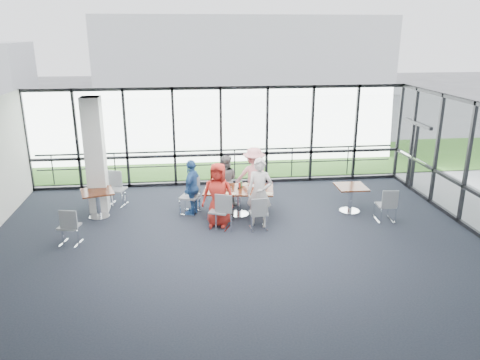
{
  "coord_description": "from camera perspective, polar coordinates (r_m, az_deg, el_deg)",
  "views": [
    {
      "loc": [
        -1.13,
        -9.73,
        4.87
      ],
      "look_at": [
        0.25,
        1.92,
        1.1
      ],
      "focal_mm": 35.0,
      "sensor_mm": 36.0,
      "label": 1
    }
  ],
  "objects": [
    {
      "name": "chair_spare_r",
      "position": [
        12.98,
        17.3,
        -2.94
      ],
      "size": [
        0.48,
        0.48,
        0.89
      ],
      "primitive_type": null,
      "rotation": [
        0.0,
        0.0,
        -0.1
      ],
      "color": "gray",
      "rests_on": "ground"
    },
    {
      "name": "chair_main_fr",
      "position": [
        13.72,
        2.28,
        -1.15
      ],
      "size": [
        0.49,
        0.49,
        0.83
      ],
      "primitive_type": null,
      "rotation": [
        0.0,
        0.0,
        2.91
      ],
      "color": "gray",
      "rests_on": "ground"
    },
    {
      "name": "diner_near_left",
      "position": [
        12.0,
        -2.69,
        -1.81
      ],
      "size": [
        0.95,
        0.76,
        1.69
      ],
      "primitive_type": "imported",
      "rotation": [
        0.0,
        0.0,
        -0.3
      ],
      "color": "red",
      "rests_on": "ground"
    },
    {
      "name": "hangar_main",
      "position": [
        42.08,
        0.25,
        15.27
      ],
      "size": [
        24.0,
        10.0,
        6.0
      ],
      "primitive_type": "cube",
      "color": "silver",
      "rests_on": "ground"
    },
    {
      "name": "exit_door",
      "position": [
        15.72,
        20.47,
        2.61
      ],
      "size": [
        0.12,
        1.6,
        2.1
      ],
      "primitive_type": "cube",
      "color": "black",
      "rests_on": "ground"
    },
    {
      "name": "menu_a",
      "position": [
        12.35,
        -1.15,
        -1.65
      ],
      "size": [
        0.34,
        0.3,
        0.0
      ],
      "primitive_type": "cube",
      "rotation": [
        0.0,
        0.0,
        -0.41
      ],
      "color": "silver",
      "rests_on": "main_table"
    },
    {
      "name": "menu_c",
      "position": [
        13.1,
        0.51,
        -0.5
      ],
      "size": [
        0.34,
        0.32,
        0.0
      ],
      "primitive_type": "cube",
      "rotation": [
        0.0,
        0.0,
        0.59
      ],
      "color": "silver",
      "rests_on": "main_table"
    },
    {
      "name": "tumbler_c",
      "position": [
        12.92,
        0.16,
        -0.47
      ],
      "size": [
        0.07,
        0.07,
        0.13
      ],
      "primitive_type": "cylinder",
      "color": "white",
      "rests_on": "main_table"
    },
    {
      "name": "tumbler_b",
      "position": [
        12.54,
        1.16,
        -1.02
      ],
      "size": [
        0.07,
        0.07,
        0.14
      ],
      "primitive_type": "cylinder",
      "color": "white",
      "rests_on": "main_table"
    },
    {
      "name": "main_table",
      "position": [
        12.75,
        -0.16,
        -1.64
      ],
      "size": [
        2.01,
        1.32,
        0.75
      ],
      "rotation": [
        0.0,
        0.0,
        -0.17
      ],
      "color": "#3B160F",
      "rests_on": "ground"
    },
    {
      "name": "plate_nr",
      "position": [
        12.39,
        2.32,
        -1.58
      ],
      "size": [
        0.26,
        0.26,
        0.01
      ],
      "primitive_type": "cylinder",
      "color": "white",
      "rests_on": "main_table"
    },
    {
      "name": "tumbler_a",
      "position": [
        12.48,
        -1.15,
        -1.13
      ],
      "size": [
        0.07,
        0.07,
        0.13
      ],
      "primitive_type": "cylinder",
      "color": "white",
      "rests_on": "main_table"
    },
    {
      "name": "ceiling",
      "position": [
        9.93,
        -0.14,
        8.15
      ],
      "size": [
        12.0,
        10.0,
        0.04
      ],
      "primitive_type": "cube",
      "color": "white",
      "rests_on": "ground"
    },
    {
      "name": "tumbler_d",
      "position": [
        12.61,
        -3.22,
        -0.91
      ],
      "size": [
        0.08,
        0.08,
        0.15
      ],
      "primitive_type": "cylinder",
      "color": "white",
      "rests_on": "main_table"
    },
    {
      "name": "plate_fr",
      "position": [
        12.96,
        1.97,
        -0.68
      ],
      "size": [
        0.27,
        0.27,
        0.01
      ],
      "primitive_type": "cylinder",
      "color": "white",
      "rests_on": "main_table"
    },
    {
      "name": "diner_near_right",
      "position": [
        11.97,
        2.4,
        -1.56
      ],
      "size": [
        0.79,
        0.69,
        1.81
      ],
      "primitive_type": "imported",
      "rotation": [
        0.0,
        0.0,
        -0.37
      ],
      "color": "silver",
      "rests_on": "ground"
    },
    {
      "name": "side_table_right",
      "position": [
        13.34,
        13.37,
        -1.24
      ],
      "size": [
        0.82,
        0.82,
        0.75
      ],
      "rotation": [
        0.0,
        0.0,
        -0.02
      ],
      "color": "#3B160F",
      "rests_on": "ground"
    },
    {
      "name": "plate_nl",
      "position": [
        12.42,
        -2.57,
        -1.53
      ],
      "size": [
        0.24,
        0.24,
        0.01
      ],
      "primitive_type": "cylinder",
      "color": "white",
      "rests_on": "main_table"
    },
    {
      "name": "ketchup_bottle",
      "position": [
        12.7,
        -0.07,
        -0.68
      ],
      "size": [
        0.06,
        0.06,
        0.18
      ],
      "primitive_type": "cylinder",
      "color": "#A02518",
      "rests_on": "main_table"
    },
    {
      "name": "diner_end",
      "position": [
        12.82,
        -5.85,
        -0.89
      ],
      "size": [
        0.82,
        1.03,
        1.55
      ],
      "primitive_type": "imported",
      "rotation": [
        0.0,
        0.0,
        -1.98
      ],
      "color": "#2B589A",
      "rests_on": "ground"
    },
    {
      "name": "apron",
      "position": [
        20.35,
        -3.4,
        3.89
      ],
      "size": [
        80.0,
        70.0,
        0.02
      ],
      "primitive_type": "cube",
      "color": "slate",
      "rests_on": "ground"
    },
    {
      "name": "diner_far_right",
      "position": [
        13.43,
        1.72,
        0.42
      ],
      "size": [
        1.21,
        0.82,
        1.71
      ],
      "primitive_type": "imported",
      "rotation": [
        0.0,
        0.0,
        2.9
      ],
      "color": "pink",
      "rests_on": "ground"
    },
    {
      "name": "guard_rail",
      "position": [
        15.98,
        -2.46,
        1.93
      ],
      "size": [
        12.0,
        0.06,
        0.06
      ],
      "primitive_type": "cylinder",
      "rotation": [
        0.0,
        1.57,
        0.0
      ],
      "color": "#2D2D33",
      "rests_on": "ground"
    },
    {
      "name": "wall_front",
      "position": [
        5.86,
        5.77,
        -16.21
      ],
      "size": [
        12.0,
        0.1,
        3.2
      ],
      "primitive_type": "cube",
      "color": "silver",
      "rests_on": "ground"
    },
    {
      "name": "green_bottle",
      "position": [
        12.73,
        0.1,
        -0.59
      ],
      "size": [
        0.05,
        0.05,
        0.2
      ],
      "primitive_type": "cylinder",
      "color": "#236829",
      "rests_on": "main_table"
    },
    {
      "name": "structural_column",
      "position": [
        13.37,
        -17.22,
        2.85
      ],
      "size": [
        0.5,
        0.5,
        3.2
      ],
      "primitive_type": "cube",
      "color": "white",
      "rests_on": "ground"
    },
    {
      "name": "plate_fl",
      "position": [
        13.01,
        -2.32,
        -0.62
      ],
      "size": [
        0.28,
        0.28,
        0.01
      ],
      "primitive_type": "cylinder",
      "color": "white",
      "rests_on": "main_table"
    },
    {
      "name": "grass_strip",
      "position": [
        18.41,
        -3.01,
        2.49
      ],
      "size": [
        80.0,
        5.0,
        0.01
      ],
      "primitive_type": "cube",
      "color": "#345F1A",
      "rests_on": "ground"
    },
    {
      "name": "chair_spare_la",
      "position": [
        11.79,
        -20.1,
        -5.34
      ],
      "size": [
        0.53,
        0.53,
        0.9
      ],
      "primitive_type": null,
      "rotation": [
        0.0,
        0.0,
        -0.24
      ],
      "color": "gray",
      "rests_on": "ground"
    },
    {
      "name": "floor",
      "position": [
        10.94,
        -0.13,
        -8.67
      ],
      "size": [
        12.0,
        10.0,
        0.02
      ],
      "primitive_type": "cube",
      "color": "black",
      "rests_on": "ground"
    },
    {
      "name": "condiment_caddy",
      "position": [
        12.73,
        -0.06,
        -0.97
      ],
      "size": [
        0.1,
        0.07,
        0.04
      ],
      "primitive_type": "cube",
      "color": "black",
      "rests_on": "main_table"
    },
    {
      "name": "plate_end",
      "position": [
        12.79,
        -3.68,
        -0.97
      ],
      "size": [
        0.28,
        0.28,
        0.01
      ],
      "primitive_type": "cylinder",
      "color": "white",
      "rests_on": "main_table"
    },
    {
      "name": "side_table_left",
      "position": [
        13.16,
        -16.99,
        -1.8
      ],
      "size": [
        1.01,
        1.01,
        0.75
      ],
      "rotation": [
        0.0,
        0.0,
        0.27
      ],
      "color": "#3B160F",
      "rests_on": "ground"
    },
    {
      "name": "chair_main_nl",
      "position": [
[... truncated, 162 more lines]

